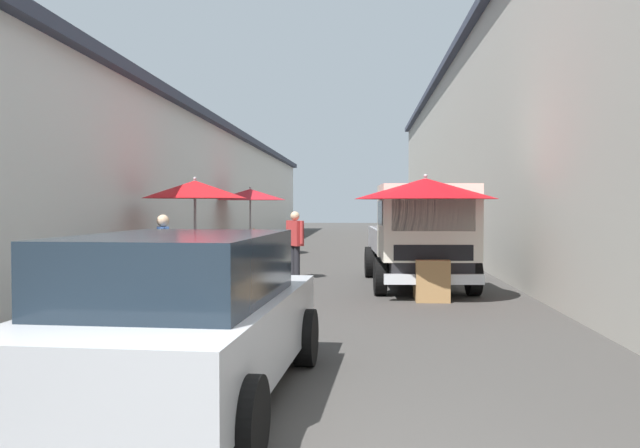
# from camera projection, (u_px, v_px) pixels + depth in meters

# --- Properties ---
(ground) EXTENTS (90.00, 90.00, 0.00)m
(ground) POSITION_uv_depth(u_px,v_px,m) (332.00, 268.00, 17.47)
(ground) COLOR #3D3A38
(building_left_whitewash) EXTENTS (49.80, 7.50, 4.53)m
(building_left_whitewash) POSITION_uv_depth(u_px,v_px,m) (96.00, 187.00, 20.14)
(building_left_whitewash) COLOR silver
(building_left_whitewash) RESTS_ON ground
(building_right_concrete) EXTENTS (49.80, 7.50, 6.96)m
(building_right_concrete) POSITION_uv_depth(u_px,v_px,m) (587.00, 145.00, 19.12)
(building_right_concrete) COLOR #A39E93
(building_right_concrete) RESTS_ON ground
(fruit_stall_far_right) EXTENTS (2.52, 2.52, 2.25)m
(fruit_stall_far_right) POSITION_uv_depth(u_px,v_px,m) (426.00, 200.00, 11.39)
(fruit_stall_far_right) COLOR #9E9EA3
(fruit_stall_far_right) RESTS_ON ground
(fruit_stall_mid_lane) EXTENTS (2.46, 2.46, 2.33)m
(fruit_stall_mid_lane) POSITION_uv_depth(u_px,v_px,m) (251.00, 203.00, 22.03)
(fruit_stall_mid_lane) COLOR #9E9EA3
(fruit_stall_mid_lane) RESTS_ON ground
(fruit_stall_near_left) EXTENTS (2.17, 2.17, 2.29)m
(fruit_stall_near_left) POSITION_uv_depth(u_px,v_px,m) (196.00, 205.00, 13.45)
(fruit_stall_near_left) COLOR #9E9EA3
(fruit_stall_near_left) RESTS_ON ground
(hatchback_car) EXTENTS (4.00, 2.10, 1.45)m
(hatchback_car) POSITION_uv_depth(u_px,v_px,m) (184.00, 317.00, 5.54)
(hatchback_car) COLOR #ADAFB5
(hatchback_car) RESTS_ON ground
(delivery_truck) EXTENTS (5.00, 2.16, 2.08)m
(delivery_truck) POSITION_uv_depth(u_px,v_px,m) (422.00, 238.00, 12.78)
(delivery_truck) COLOR black
(delivery_truck) RESTS_ON ground
(vendor_by_crates) EXTENTS (0.60, 0.32, 1.54)m
(vendor_by_crates) POSITION_uv_depth(u_px,v_px,m) (163.00, 253.00, 10.97)
(vendor_by_crates) COLOR #665B4C
(vendor_by_crates) RESTS_ON ground
(vendor_in_shade) EXTENTS (0.50, 0.44, 1.55)m
(vendor_in_shade) POSITION_uv_depth(u_px,v_px,m) (295.00, 240.00, 14.81)
(vendor_in_shade) COLOR #232328
(vendor_in_shade) RESTS_ON ground
(plastic_stool) EXTENTS (0.30, 0.30, 0.43)m
(plastic_stool) POSITION_uv_depth(u_px,v_px,m) (177.00, 298.00, 9.47)
(plastic_stool) COLOR #1E8C3F
(plastic_stool) RESTS_ON ground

